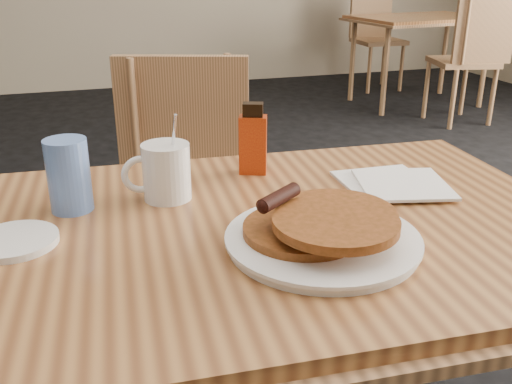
# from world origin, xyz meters

# --- Properties ---
(main_table) EXTENTS (1.22, 0.87, 0.75)m
(main_table) POSITION_xyz_m (-0.03, 0.00, 0.71)
(main_table) COLOR #B0743E
(main_table) RESTS_ON floor
(neighbor_table) EXTENTS (1.22, 0.89, 0.75)m
(neighbor_table) POSITION_xyz_m (2.53, 3.50, 0.71)
(neighbor_table) COLOR #B0743E
(neighbor_table) RESTS_ON floor
(chair_main_far) EXTENTS (0.52, 0.53, 0.91)m
(chair_main_far) POSITION_xyz_m (-0.02, 0.77, 0.55)
(chair_main_far) COLOR tan
(chair_main_far) RESTS_ON floor
(chair_neighbor_far) EXTENTS (0.44, 0.44, 0.95)m
(chair_neighbor_far) POSITION_xyz_m (2.52, 4.27, 0.57)
(chair_neighbor_far) COLOR tan
(chair_neighbor_far) RESTS_ON floor
(chair_neighbor_near) EXTENTS (0.53, 0.53, 0.96)m
(chair_neighbor_near) POSITION_xyz_m (2.51, 2.76, 0.57)
(chair_neighbor_near) COLOR tan
(chair_neighbor_near) RESTS_ON floor
(pancake_plate) EXTENTS (0.32, 0.32, 0.09)m
(pancake_plate) POSITION_xyz_m (0.03, -0.11, 0.77)
(pancake_plate) COLOR white
(pancake_plate) RESTS_ON main_table
(coffee_mug) EXTENTS (0.13, 0.09, 0.17)m
(coffee_mug) POSITION_xyz_m (-0.18, 0.16, 0.81)
(coffee_mug) COLOR white
(coffee_mug) RESTS_ON main_table
(syrup_bottle) EXTENTS (0.07, 0.06, 0.15)m
(syrup_bottle) POSITION_xyz_m (0.02, 0.25, 0.82)
(syrup_bottle) COLOR maroon
(syrup_bottle) RESTS_ON main_table
(napkin_stack) EXTENTS (0.22, 0.23, 0.01)m
(napkin_stack) POSITION_xyz_m (0.27, 0.09, 0.76)
(napkin_stack) COLOR white
(napkin_stack) RESTS_ON main_table
(blue_tumbler) EXTENTS (0.09, 0.09, 0.13)m
(blue_tumbler) POSITION_xyz_m (-0.36, 0.16, 0.82)
(blue_tumbler) COLOR #5E89DE
(blue_tumbler) RESTS_ON main_table
(side_saucer) EXTENTS (0.14, 0.14, 0.01)m
(side_saucer) POSITION_xyz_m (-0.45, 0.05, 0.76)
(side_saucer) COLOR white
(side_saucer) RESTS_ON main_table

